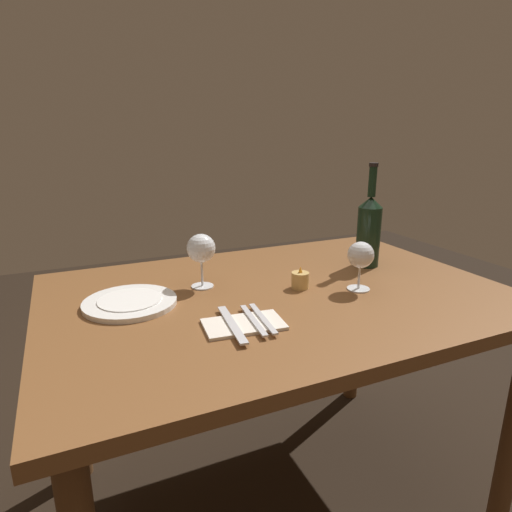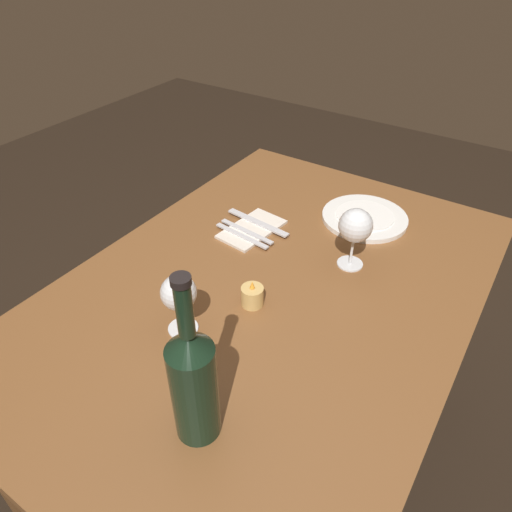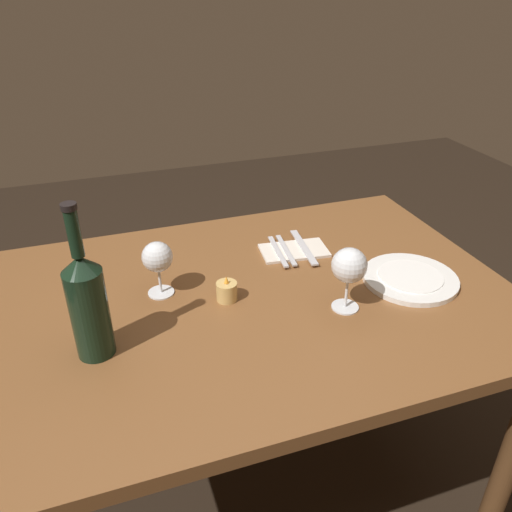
{
  "view_description": "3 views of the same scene",
  "coord_description": "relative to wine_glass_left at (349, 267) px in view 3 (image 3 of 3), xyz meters",
  "views": [
    {
      "loc": [
        0.54,
        1.05,
        1.19
      ],
      "look_at": [
        0.04,
        -0.08,
        0.83
      ],
      "focal_mm": 30.54,
      "sensor_mm": 36.0,
      "label": 1
    },
    {
      "loc": [
        -0.74,
        -0.45,
        1.49
      ],
      "look_at": [
        -0.02,
        0.02,
        0.84
      ],
      "focal_mm": 33.15,
      "sensor_mm": 36.0,
      "label": 2
    },
    {
      "loc": [
        -0.34,
        -1.01,
        1.46
      ],
      "look_at": [
        0.0,
        0.0,
        0.85
      ],
      "focal_mm": 35.81,
      "sensor_mm": 36.0,
      "label": 3
    }
  ],
  "objects": [
    {
      "name": "ground_plane",
      "position": [
        -0.19,
        0.13,
        -0.86
      ],
      "size": [
        6.0,
        6.0,
        0.0
      ],
      "primitive_type": "plane",
      "color": "black"
    },
    {
      "name": "dining_table",
      "position": [
        -0.19,
        0.13,
        -0.21
      ],
      "size": [
        1.3,
        0.9,
        0.74
      ],
      "color": "brown",
      "rests_on": "ground"
    },
    {
      "name": "wine_glass_left",
      "position": [
        0.0,
        0.0,
        0.0
      ],
      "size": [
        0.08,
        0.08,
        0.16
      ],
      "color": "white",
      "rests_on": "dining_table"
    },
    {
      "name": "wine_glass_right",
      "position": [
        -0.41,
        0.21,
        -0.01
      ],
      "size": [
        0.08,
        0.08,
        0.14
      ],
      "color": "white",
      "rests_on": "dining_table"
    },
    {
      "name": "wine_bottle",
      "position": [
        -0.58,
        0.03,
        0.01
      ],
      "size": [
        0.08,
        0.08,
        0.35
      ],
      "color": "black",
      "rests_on": "dining_table"
    },
    {
      "name": "votive_candle",
      "position": [
        -0.26,
        0.13,
        -0.09
      ],
      "size": [
        0.05,
        0.05,
        0.07
      ],
      "color": "#DBB266",
      "rests_on": "dining_table"
    },
    {
      "name": "dinner_plate",
      "position": [
        0.22,
        0.05,
        -0.11
      ],
      "size": [
        0.25,
        0.25,
        0.02
      ],
      "color": "white",
      "rests_on": "dining_table"
    },
    {
      "name": "folded_napkin",
      "position": [
        -0.01,
        0.3,
        -0.11
      ],
      "size": [
        0.2,
        0.13,
        0.01
      ],
      "color": "silver",
      "rests_on": "dining_table"
    },
    {
      "name": "fork_inner",
      "position": [
        -0.03,
        0.3,
        -0.1
      ],
      "size": [
        0.03,
        0.18,
        0.0
      ],
      "color": "silver",
      "rests_on": "folded_napkin"
    },
    {
      "name": "fork_outer",
      "position": [
        -0.06,
        0.3,
        -0.1
      ],
      "size": [
        0.03,
        0.18,
        0.0
      ],
      "color": "silver",
      "rests_on": "folded_napkin"
    },
    {
      "name": "table_knife",
      "position": [
        0.02,
        0.3,
        -0.1
      ],
      "size": [
        0.04,
        0.21,
        0.0
      ],
      "color": "silver",
      "rests_on": "folded_napkin"
    }
  ]
}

